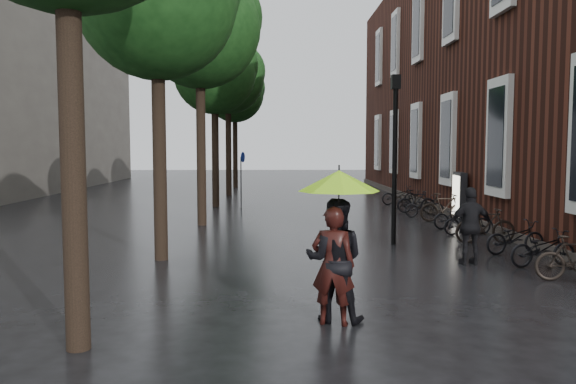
{
  "coord_description": "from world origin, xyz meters",
  "views": [
    {
      "loc": [
        -1.36,
        -6.4,
        2.71
      ],
      "look_at": [
        -1.04,
        7.4,
        1.6
      ],
      "focal_mm": 35.0,
      "sensor_mm": 36.0,
      "label": 1
    }
  ],
  "objects_px": {
    "parked_bicycles": "(452,214)",
    "lamp_post": "(395,142)",
    "pedestrian_walking": "(471,226)",
    "person_burgundy": "(333,266)",
    "ad_lightbox": "(459,197)",
    "person_black": "(335,260)"
  },
  "relations": [
    {
      "from": "person_black",
      "to": "parked_bicycles",
      "type": "height_order",
      "value": "person_black"
    },
    {
      "from": "pedestrian_walking",
      "to": "parked_bicycles",
      "type": "bearing_deg",
      "value": -107.56
    },
    {
      "from": "parked_bicycles",
      "to": "person_black",
      "type": "bearing_deg",
      "value": -116.72
    },
    {
      "from": "pedestrian_walking",
      "to": "parked_bicycles",
      "type": "xyz_separation_m",
      "value": [
        1.44,
        5.84,
        -0.45
      ]
    },
    {
      "from": "person_burgundy",
      "to": "parked_bicycles",
      "type": "height_order",
      "value": "person_burgundy"
    },
    {
      "from": "parked_bicycles",
      "to": "lamp_post",
      "type": "xyz_separation_m",
      "value": [
        -2.64,
        -3.12,
        2.38
      ]
    },
    {
      "from": "person_burgundy",
      "to": "parked_bicycles",
      "type": "relative_size",
      "value": 0.11
    },
    {
      "from": "lamp_post",
      "to": "person_black",
      "type": "bearing_deg",
      "value": -109.13
    },
    {
      "from": "person_black",
      "to": "parked_bicycles",
      "type": "xyz_separation_m",
      "value": [
        5.02,
        9.97,
        -0.51
      ]
    },
    {
      "from": "pedestrian_walking",
      "to": "lamp_post",
      "type": "xyz_separation_m",
      "value": [
        -1.2,
        2.72,
        1.94
      ]
    },
    {
      "from": "person_burgundy",
      "to": "parked_bicycles",
      "type": "xyz_separation_m",
      "value": [
        5.06,
        10.14,
        -0.46
      ]
    },
    {
      "from": "person_burgundy",
      "to": "person_black",
      "type": "height_order",
      "value": "person_black"
    },
    {
      "from": "person_burgundy",
      "to": "ad_lightbox",
      "type": "bearing_deg",
      "value": -102.04
    },
    {
      "from": "pedestrian_walking",
      "to": "parked_bicycles",
      "type": "height_order",
      "value": "pedestrian_walking"
    },
    {
      "from": "parked_bicycles",
      "to": "person_burgundy",
      "type": "bearing_deg",
      "value": -116.52
    },
    {
      "from": "parked_bicycles",
      "to": "lamp_post",
      "type": "bearing_deg",
      "value": -130.28
    },
    {
      "from": "pedestrian_walking",
      "to": "ad_lightbox",
      "type": "relative_size",
      "value": 1.0
    },
    {
      "from": "person_burgundy",
      "to": "person_black",
      "type": "relative_size",
      "value": 0.95
    },
    {
      "from": "pedestrian_walking",
      "to": "ad_lightbox",
      "type": "distance_m",
      "value": 7.7
    },
    {
      "from": "pedestrian_walking",
      "to": "person_black",
      "type": "bearing_deg",
      "value": 45.38
    },
    {
      "from": "person_burgundy",
      "to": "ad_lightbox",
      "type": "height_order",
      "value": "person_burgundy"
    },
    {
      "from": "parked_bicycles",
      "to": "lamp_post",
      "type": "relative_size",
      "value": 3.39
    }
  ]
}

